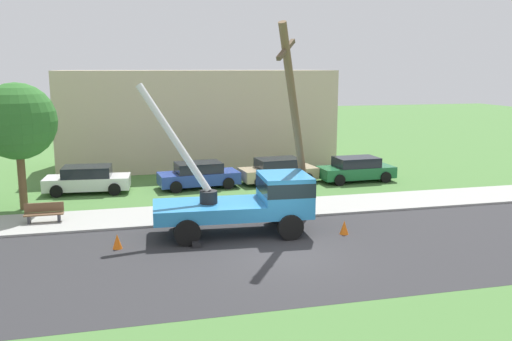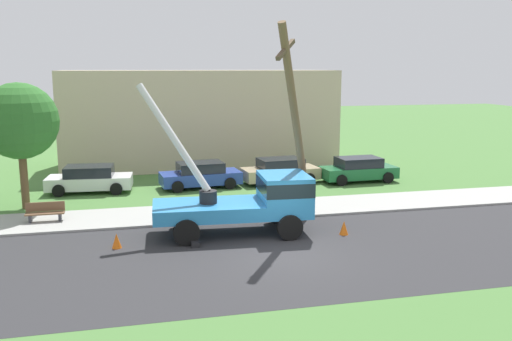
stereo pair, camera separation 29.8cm
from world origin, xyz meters
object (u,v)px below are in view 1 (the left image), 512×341
object	(u,v)px
traffic_cone_curbside	(296,214)
traffic_cone_behind	(117,241)
traffic_cone_ahead	(344,227)
parked_sedan_white	(87,179)
park_bench	(44,213)
parked_sedan_tan	(278,171)
roadside_tree_near	(17,122)
utility_truck	(253,199)
parked_sedan_green	(356,169)
parked_sedan_blue	(199,175)
leaning_utility_pole	(296,124)

from	to	relation	value
traffic_cone_curbside	traffic_cone_behind	bearing A→B (deg)	-164.29
traffic_cone_ahead	parked_sedan_white	bearing A→B (deg)	135.15
traffic_cone_ahead	parked_sedan_white	xyz separation A→B (m)	(-10.33, 10.28, 0.43)
parked_sedan_white	park_bench	distance (m)	6.00
parked_sedan_tan	roadside_tree_near	bearing A→B (deg)	-167.64
utility_truck	parked_sedan_green	xyz separation A→B (m)	(8.29, 8.46, -0.70)
traffic_cone_behind	parked_sedan_blue	world-z (taller)	parked_sedan_blue
parked_sedan_white	park_bench	bearing A→B (deg)	-104.46
traffic_cone_ahead	roadside_tree_near	bearing A→B (deg)	150.59
parked_sedan_blue	park_bench	distance (m)	9.29
leaning_utility_pole	traffic_cone_behind	world-z (taller)	leaning_utility_pole
parked_sedan_green	traffic_cone_behind	bearing A→B (deg)	-145.83
leaning_utility_pole	traffic_cone_curbside	xyz separation A→B (m)	(0.26, 0.66, -3.99)
parked_sedan_green	park_bench	distance (m)	17.41
utility_truck	roadside_tree_near	distance (m)	11.77
traffic_cone_curbside	parked_sedan_white	bearing A→B (deg)	139.50
traffic_cone_behind	traffic_cone_curbside	size ratio (longest dim) A/B	1.00
parked_sedan_green	parked_sedan_tan	bearing A→B (deg)	171.25
parked_sedan_green	traffic_cone_curbside	bearing A→B (deg)	-130.28
roadside_tree_near	traffic_cone_ahead	bearing A→B (deg)	-29.41
utility_truck	roadside_tree_near	xyz separation A→B (m)	(-9.60, 6.24, 2.72)
parked_sedan_white	park_bench	xyz separation A→B (m)	(-1.50, -5.81, -0.25)
traffic_cone_behind	roadside_tree_near	distance (m)	9.07
traffic_cone_behind	traffic_cone_curbside	distance (m)	7.89
traffic_cone_curbside	parked_sedan_tan	bearing A→B (deg)	79.30
traffic_cone_curbside	parked_sedan_blue	bearing A→B (deg)	112.90
park_bench	traffic_cone_ahead	bearing A→B (deg)	-20.70
traffic_cone_behind	traffic_cone_ahead	bearing A→B (deg)	-2.31
utility_truck	traffic_cone_ahead	world-z (taller)	utility_truck
parked_sedan_green	park_bench	size ratio (longest dim) A/B	2.79
leaning_utility_pole	parked_sedan_white	xyz separation A→B (m)	(-8.85, 8.44, -3.56)
leaning_utility_pole	park_bench	distance (m)	11.34
parked_sedan_blue	parked_sedan_green	bearing A→B (deg)	-2.83
parked_sedan_tan	traffic_cone_curbside	bearing A→B (deg)	-100.70
utility_truck	leaning_utility_pole	bearing A→B (deg)	19.28
traffic_cone_behind	leaning_utility_pole	bearing A→B (deg)	11.40
utility_truck	parked_sedan_blue	xyz separation A→B (m)	(-0.93, 8.92, -0.70)
traffic_cone_ahead	traffic_cone_curbside	bearing A→B (deg)	116.00
leaning_utility_pole	roadside_tree_near	world-z (taller)	leaning_utility_pole
utility_truck	traffic_cone_behind	size ratio (longest dim) A/B	12.05
traffic_cone_ahead	traffic_cone_behind	xyz separation A→B (m)	(-8.81, 0.36, 0.00)
parked_sedan_blue	parked_sedan_tan	xyz separation A→B (m)	(4.67, 0.24, 0.00)
utility_truck	traffic_cone_behind	xyz separation A→B (m)	(-5.33, -0.78, -1.13)
leaning_utility_pole	traffic_cone_ahead	distance (m)	4.63
traffic_cone_ahead	parked_sedan_white	size ratio (longest dim) A/B	0.12
parked_sedan_tan	park_bench	xyz separation A→B (m)	(-12.09, -5.83, -0.25)
utility_truck	parked_sedan_white	bearing A→B (deg)	126.85
parked_sedan_green	roadside_tree_near	bearing A→B (deg)	-172.91
traffic_cone_curbside	traffic_cone_ahead	bearing A→B (deg)	-64.00
utility_truck	parked_sedan_blue	bearing A→B (deg)	95.96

